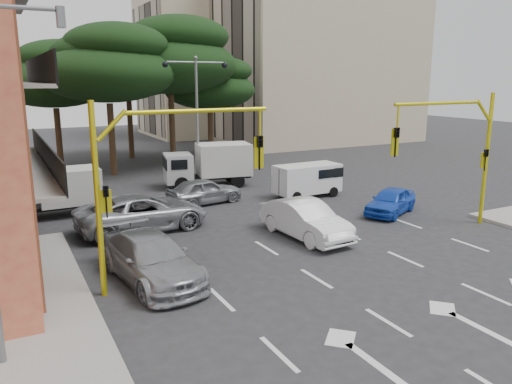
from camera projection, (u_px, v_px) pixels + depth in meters
ground at (363, 268)px, 17.75m from camera, size 120.00×120.00×0.00m
median_strip at (199, 184)px, 31.55m from camera, size 1.40×6.00×0.15m
apartment_beige_near at (319, 52)px, 52.32m from camera, size 20.20×12.15×18.70m
apartment_beige_far at (213, 63)px, 59.74m from camera, size 16.20×12.15×16.70m
pine_left_near at (108, 63)px, 33.23m from camera, size 9.15×9.15×10.23m
pine_center at (170, 55)px, 37.06m from camera, size 9.98×9.98×11.16m
pine_left_far at (54, 74)px, 35.48m from camera, size 8.32×8.32×9.30m
pine_right at (210, 83)px, 41.06m from camera, size 7.49×7.49×8.37m
pine_back at (128, 66)px, 40.63m from camera, size 9.15×9.15×10.23m
signal_mast_right at (461, 142)px, 21.68m from camera, size 5.79×0.37×6.00m
signal_mast_left at (155, 168)px, 15.52m from camera, size 5.79×0.37×6.00m
street_lamp_center at (197, 98)px, 30.35m from camera, size 4.16×0.36×7.77m
car_white_hatch at (305, 219)px, 21.06m from camera, size 1.99×4.86×1.57m
car_blue_compact at (391, 201)px, 24.80m from camera, size 4.09×3.09×1.30m
car_silver_wagon at (151, 258)px, 16.58m from camera, size 2.78×5.49×1.53m
car_silver_cross_a at (143, 212)px, 22.07m from camera, size 6.02×3.17×1.62m
car_silver_cross_b at (204, 191)px, 26.79m from camera, size 4.35×2.25×1.41m
van_white at (307, 180)px, 28.37m from camera, size 3.81×1.80×1.88m
box_truck_a at (51, 194)px, 24.11m from camera, size 4.74×2.06×2.32m
box_truck_b at (208, 165)px, 31.05m from camera, size 5.72×3.27×2.65m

